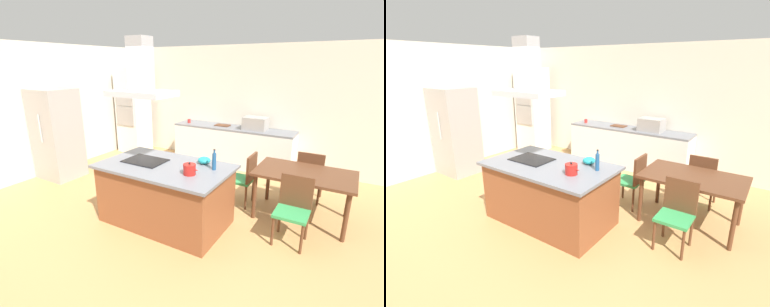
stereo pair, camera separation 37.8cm
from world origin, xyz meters
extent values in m
plane|color=tan|center=(0.00, 1.50, 0.00)|extent=(16.00, 16.00, 0.00)
cube|color=beige|center=(0.00, 3.25, 1.35)|extent=(7.20, 0.10, 2.70)
cube|color=beige|center=(-3.45, 1.00, 1.35)|extent=(0.10, 8.80, 2.70)
cube|color=brown|center=(0.00, 0.00, 0.43)|extent=(1.78, 1.02, 0.86)
cube|color=slate|center=(0.00, 0.00, 0.88)|extent=(1.88, 1.12, 0.04)
cube|color=black|center=(-0.35, 0.00, 0.91)|extent=(0.60, 0.44, 0.01)
cylinder|color=#B21E19|center=(0.49, -0.13, 0.97)|extent=(0.17, 0.17, 0.14)
sphere|color=black|center=(0.49, -0.13, 1.05)|extent=(0.03, 0.03, 0.03)
cone|color=#B21E19|center=(0.60, -0.13, 0.98)|extent=(0.06, 0.03, 0.04)
cylinder|color=navy|center=(0.69, 0.19, 1.02)|extent=(0.06, 0.06, 0.23)
cylinder|color=navy|center=(0.69, 0.19, 1.16)|extent=(0.03, 0.03, 0.05)
cylinder|color=black|center=(0.69, 0.19, 1.18)|extent=(0.03, 0.03, 0.01)
ellipsoid|color=teal|center=(0.46, 0.34, 0.95)|extent=(0.18, 0.18, 0.10)
cube|color=silver|center=(-0.15, 2.88, 0.43)|extent=(2.79, 0.62, 0.86)
cube|color=slate|center=(-0.15, 2.88, 0.88)|extent=(2.79, 0.62, 0.04)
cube|color=#9E9993|center=(0.38, 2.88, 1.04)|extent=(0.50, 0.38, 0.28)
cylinder|color=red|center=(-1.28, 2.83, 0.95)|extent=(0.08, 0.08, 0.09)
cube|color=#59331E|center=(-0.43, 2.93, 0.91)|extent=(0.34, 0.24, 0.02)
cube|color=silver|center=(-2.90, 2.65, 1.10)|extent=(0.70, 0.64, 2.20)
cube|color=#9E9993|center=(-2.90, 2.32, 1.45)|extent=(0.56, 0.02, 0.36)
cube|color=#9E9993|center=(-2.90, 2.32, 1.00)|extent=(0.56, 0.02, 0.48)
cube|color=#9E9993|center=(-2.98, 0.40, 0.91)|extent=(0.80, 0.70, 1.82)
cylinder|color=beige|center=(-2.93, 0.03, 1.10)|extent=(0.02, 0.02, 0.55)
cube|color=#59331E|center=(1.73, 1.13, 0.73)|extent=(1.40, 0.90, 0.04)
cylinder|color=#59331E|center=(1.11, 0.76, 0.35)|extent=(0.06, 0.06, 0.71)
cylinder|color=#59331E|center=(2.35, 0.76, 0.35)|extent=(0.06, 0.06, 0.71)
cylinder|color=#59331E|center=(1.11, 1.50, 0.35)|extent=(0.06, 0.06, 0.71)
cylinder|color=#59331E|center=(2.35, 1.50, 0.35)|extent=(0.06, 0.06, 0.71)
cube|color=#33934C|center=(1.73, 0.38, 0.43)|extent=(0.42, 0.42, 0.04)
cube|color=#59331E|center=(1.73, 0.57, 0.67)|extent=(0.42, 0.04, 0.44)
cylinder|color=#59331E|center=(1.91, 0.20, 0.21)|extent=(0.04, 0.04, 0.41)
cylinder|color=#59331E|center=(1.55, 0.20, 0.21)|extent=(0.04, 0.04, 0.41)
cylinder|color=#59331E|center=(1.91, 0.56, 0.21)|extent=(0.04, 0.04, 0.41)
cylinder|color=#59331E|center=(1.55, 0.56, 0.21)|extent=(0.04, 0.04, 0.41)
cube|color=#33934C|center=(0.73, 1.13, 0.43)|extent=(0.42, 0.42, 0.04)
cube|color=#59331E|center=(0.92, 1.13, 0.67)|extent=(0.04, 0.42, 0.44)
cylinder|color=#59331E|center=(0.55, 0.95, 0.21)|extent=(0.04, 0.04, 0.41)
cylinder|color=#59331E|center=(0.55, 1.31, 0.21)|extent=(0.04, 0.04, 0.41)
cylinder|color=#59331E|center=(0.91, 0.95, 0.21)|extent=(0.04, 0.04, 0.41)
cylinder|color=#59331E|center=(0.91, 1.31, 0.21)|extent=(0.04, 0.04, 0.41)
cube|color=#33934C|center=(1.73, 1.88, 0.43)|extent=(0.42, 0.42, 0.04)
cube|color=#59331E|center=(1.73, 1.69, 0.67)|extent=(0.42, 0.04, 0.44)
cylinder|color=#59331E|center=(1.55, 2.06, 0.21)|extent=(0.04, 0.04, 0.41)
cylinder|color=#59331E|center=(1.91, 2.06, 0.21)|extent=(0.04, 0.04, 0.41)
cylinder|color=#59331E|center=(1.55, 1.70, 0.21)|extent=(0.04, 0.04, 0.41)
cylinder|color=#59331E|center=(1.91, 1.70, 0.21)|extent=(0.04, 0.04, 0.41)
cube|color=#ADADB2|center=(-0.35, 0.00, 1.89)|extent=(0.90, 0.55, 0.08)
cube|color=#ADADB2|center=(-0.35, 0.00, 2.28)|extent=(0.28, 0.24, 0.70)
camera|label=1|loc=(2.28, -3.11, 2.28)|focal=26.69mm
camera|label=2|loc=(2.59, -2.91, 2.28)|focal=26.69mm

